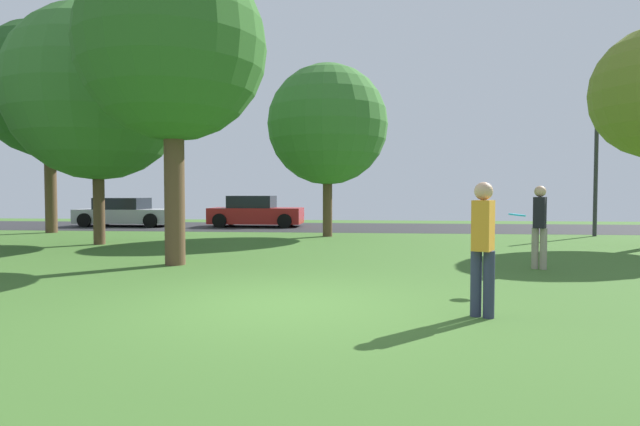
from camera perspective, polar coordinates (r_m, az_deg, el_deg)
ground_plane at (r=7.27m, az=-4.48°, el=-10.25°), size 44.00×44.00×0.00m
road_strip at (r=23.07m, az=2.49°, el=-1.61°), size 44.00×6.40×0.01m
oak_tree_left at (r=17.08m, az=-23.83°, el=12.26°), size 5.26×5.26×7.23m
oak_tree_center at (r=11.91m, az=-16.24°, el=17.40°), size 4.05×4.05×6.75m
oak_tree_right at (r=18.39m, az=0.86°, el=9.89°), size 4.30×4.30×6.17m
birch_tree_lone at (r=22.95m, az=-28.25°, el=12.10°), size 5.31×5.31×8.26m
person_thrower at (r=11.35m, az=23.50°, el=-1.03°), size 0.34×0.38×1.72m
person_catcher at (r=6.71m, az=17.88°, el=-3.18°), size 0.34×0.38×1.71m
frisbee_disc at (r=8.90m, az=21.32°, el=-0.20°), size 0.31×0.30×0.05m
parked_car_silver at (r=25.59m, az=-21.01°, el=-0.01°), size 4.48×2.10×1.33m
parked_car_red at (r=23.75m, az=-7.28°, el=0.06°), size 4.23×2.10×1.44m
street_lamp_post at (r=20.85m, az=28.64°, el=3.87°), size 0.14×0.14×4.50m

